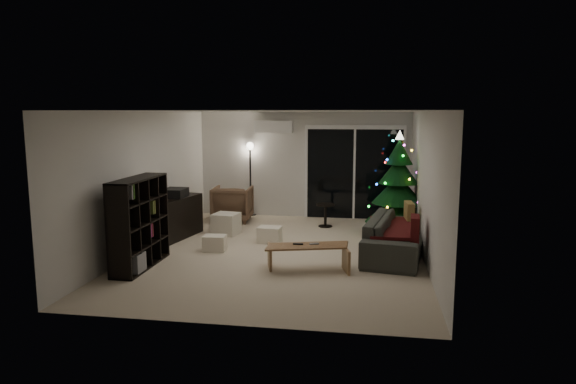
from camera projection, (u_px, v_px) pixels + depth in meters
name	position (u px, v px, depth m)	size (l,w,h in m)	color
room	(315.00, 185.00, 10.43)	(6.50, 7.51, 2.60)	beige
bookshelf	(129.00, 222.00, 8.25)	(0.37, 1.46, 1.46)	black
media_cabinet	(176.00, 217.00, 10.25)	(0.49, 1.31, 0.82)	black
stereo	(175.00, 193.00, 10.17)	(0.41, 0.49, 0.17)	black
armchair	(233.00, 204.00, 11.82)	(0.86, 0.89, 0.81)	brown
ottoman	(226.00, 224.00, 10.53)	(0.48, 0.48, 0.43)	beige
cardboard_box_a	(215.00, 243.00, 9.27)	(0.40, 0.30, 0.28)	white
cardboard_box_b	(270.00, 235.00, 9.87)	(0.44, 0.33, 0.31)	white
side_table	(325.00, 215.00, 11.23)	(0.40, 0.40, 0.50)	black
floor_lamp	(250.00, 180.00, 12.44)	(0.27, 0.27, 1.71)	black
sofa	(397.00, 236.00, 8.97)	(2.32, 0.91, 0.68)	#43443F
sofa_throw	(391.00, 228.00, 8.96)	(0.72, 1.67, 0.06)	#490E10
cushion_a	(409.00, 214.00, 9.52)	(0.13, 0.45, 0.45)	olive
cushion_b	(415.00, 230.00, 8.25)	(0.13, 0.45, 0.45)	#490E10
coffee_table	(307.00, 257.00, 8.13)	(1.28, 0.45, 0.41)	olive
remote_a	(298.00, 244.00, 8.12)	(0.16, 0.05, 0.02)	black
remote_b	(314.00, 244.00, 8.13)	(0.15, 0.04, 0.02)	slate
christmas_tree	(398.00, 183.00, 10.45)	(1.32, 1.32, 2.12)	black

